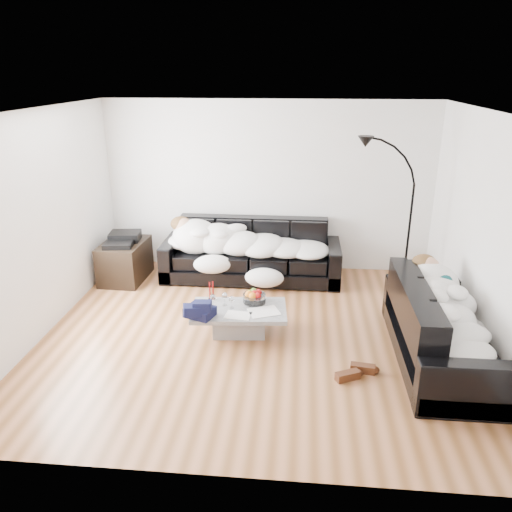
# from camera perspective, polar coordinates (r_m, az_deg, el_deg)

# --- Properties ---
(ground) EXTENTS (5.00, 5.00, 0.00)m
(ground) POSITION_cam_1_polar(r_m,az_deg,el_deg) (6.09, -0.27, -8.95)
(ground) COLOR brown
(ground) RESTS_ON ground
(wall_back) EXTENTS (5.00, 0.02, 2.60)m
(wall_back) POSITION_cam_1_polar(r_m,az_deg,el_deg) (7.73, 1.37, 7.87)
(wall_back) COLOR silver
(wall_back) RESTS_ON ground
(wall_left) EXTENTS (0.02, 4.50, 2.60)m
(wall_left) POSITION_cam_1_polar(r_m,az_deg,el_deg) (6.31, -23.53, 3.20)
(wall_left) COLOR silver
(wall_left) RESTS_ON ground
(wall_right) EXTENTS (0.02, 4.50, 2.60)m
(wall_right) POSITION_cam_1_polar(r_m,az_deg,el_deg) (5.88, 24.74, 1.81)
(wall_right) COLOR silver
(wall_right) RESTS_ON ground
(ceiling) EXTENTS (5.00, 5.00, 0.00)m
(ceiling) POSITION_cam_1_polar(r_m,az_deg,el_deg) (5.31, -0.32, 16.24)
(ceiling) COLOR white
(ceiling) RESTS_ON ground
(sofa_back) EXTENTS (2.65, 0.92, 0.87)m
(sofa_back) POSITION_cam_1_polar(r_m,az_deg,el_deg) (7.50, -0.55, 0.57)
(sofa_back) COLOR black
(sofa_back) RESTS_ON ground
(sofa_right) EXTENTS (0.91, 2.12, 0.86)m
(sofa_right) POSITION_cam_1_polar(r_m,az_deg,el_deg) (5.77, 20.49, -7.34)
(sofa_right) COLOR black
(sofa_right) RESTS_ON ground
(sleeper_back) EXTENTS (2.24, 0.78, 0.45)m
(sleeper_back) POSITION_cam_1_polar(r_m,az_deg,el_deg) (7.39, -0.59, 1.98)
(sleeper_back) COLOR white
(sleeper_back) RESTS_ON sofa_back
(sleeper_right) EXTENTS (0.77, 1.82, 0.44)m
(sleeper_right) POSITION_cam_1_polar(r_m,az_deg,el_deg) (5.68, 20.75, -5.44)
(sleeper_right) COLOR white
(sleeper_right) RESTS_ON sofa_right
(teal_cushion) EXTENTS (0.42, 0.38, 0.20)m
(teal_cushion) POSITION_cam_1_polar(r_m,az_deg,el_deg) (6.21, 18.84, -2.15)
(teal_cushion) COLOR #0A4548
(teal_cushion) RESTS_ON sofa_right
(coffee_table) EXTENTS (1.17, 0.75, 0.33)m
(coffee_table) POSITION_cam_1_polar(r_m,az_deg,el_deg) (6.05, -1.93, -7.42)
(coffee_table) COLOR #939699
(coffee_table) RESTS_ON ground
(fruit_bowl) EXTENTS (0.32, 0.32, 0.17)m
(fruit_bowl) POSITION_cam_1_polar(r_m,az_deg,el_deg) (6.09, -0.18, -4.59)
(fruit_bowl) COLOR white
(fruit_bowl) RESTS_ON coffee_table
(wine_glass_a) EXTENTS (0.08, 0.08, 0.16)m
(wine_glass_a) POSITION_cam_1_polar(r_m,az_deg,el_deg) (6.03, -3.60, -4.93)
(wine_glass_a) COLOR white
(wine_glass_a) RESTS_ON coffee_table
(wine_glass_b) EXTENTS (0.08, 0.08, 0.16)m
(wine_glass_b) POSITION_cam_1_polar(r_m,az_deg,el_deg) (6.00, -4.93, -5.13)
(wine_glass_b) COLOR white
(wine_glass_b) RESTS_ON coffee_table
(wine_glass_c) EXTENTS (0.07, 0.07, 0.15)m
(wine_glass_c) POSITION_cam_1_polar(r_m,az_deg,el_deg) (5.96, -2.79, -5.30)
(wine_glass_c) COLOR white
(wine_glass_c) RESTS_ON coffee_table
(candle_left) EXTENTS (0.04, 0.04, 0.23)m
(candle_left) POSITION_cam_1_polar(r_m,az_deg,el_deg) (6.16, -5.30, -4.04)
(candle_left) COLOR maroon
(candle_left) RESTS_ON coffee_table
(candle_right) EXTENTS (0.05, 0.05, 0.24)m
(candle_right) POSITION_cam_1_polar(r_m,az_deg,el_deg) (6.18, -4.94, -3.97)
(candle_right) COLOR maroon
(candle_right) RESTS_ON coffee_table
(newspaper_a) EXTENTS (0.42, 0.38, 0.01)m
(newspaper_a) POSITION_cam_1_polar(r_m,az_deg,el_deg) (5.89, 0.90, -6.36)
(newspaper_a) COLOR silver
(newspaper_a) RESTS_ON coffee_table
(newspaper_b) EXTENTS (0.32, 0.24, 0.01)m
(newspaper_b) POSITION_cam_1_polar(r_m,az_deg,el_deg) (5.81, -2.07, -6.76)
(newspaper_b) COLOR silver
(newspaper_b) RESTS_ON coffee_table
(navy_jacket) EXTENTS (0.37, 0.32, 0.17)m
(navy_jacket) POSITION_cam_1_polar(r_m,az_deg,el_deg) (5.74, -6.56, -5.51)
(navy_jacket) COLOR black
(navy_jacket) RESTS_ON coffee_table
(shoes) EXTENTS (0.50, 0.42, 0.10)m
(shoes) POSITION_cam_1_polar(r_m,az_deg,el_deg) (5.42, 11.24, -12.86)
(shoes) COLOR #472311
(shoes) RESTS_ON ground
(av_cabinet) EXTENTS (0.62, 0.88, 0.59)m
(av_cabinet) POSITION_cam_1_polar(r_m,az_deg,el_deg) (7.76, -14.74, -0.55)
(av_cabinet) COLOR black
(av_cabinet) RESTS_ON ground
(stereo) EXTENTS (0.48, 0.39, 0.13)m
(stereo) POSITION_cam_1_polar(r_m,az_deg,el_deg) (7.64, -14.99, 1.96)
(stereo) COLOR black
(stereo) RESTS_ON av_cabinet
(floor_lamp) EXTENTS (0.76, 0.49, 1.94)m
(floor_lamp) POSITION_cam_1_polar(r_m,az_deg,el_deg) (7.05, 17.10, 2.92)
(floor_lamp) COLOR black
(floor_lamp) RESTS_ON ground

